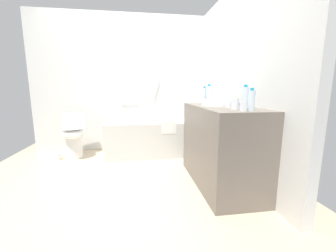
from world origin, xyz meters
The scene contains 17 objects.
ground_plane centered at (0.00, 0.00, 0.00)m, with size 3.72×3.72×0.00m, color #C1AD8E.
wall_back_tiled centered at (0.00, 1.21, 1.15)m, with size 3.12×0.10×2.31m, color silver.
wall_right_mirror centered at (1.41, 0.00, 1.15)m, with size 0.10×2.72×2.31m, color silver.
bathtub centered at (0.49, 0.81, 0.30)m, with size 1.65×0.71×1.27m.
toilet centered at (-0.81, 0.76, 0.36)m, with size 0.37×0.48×0.70m.
vanity_counter centered at (1.08, -0.45, 0.44)m, with size 0.56×1.24×0.89m, color #6B6056.
sink_basin centered at (1.05, -0.37, 0.92)m, with size 0.36×0.36×0.06m, color white.
sink_faucet centered at (1.26, -0.37, 0.92)m, with size 0.13×0.15×0.08m.
water_bottle_0 centered at (1.13, -0.82, 0.99)m, with size 0.06×0.06×0.22m.
water_bottle_1 centered at (1.13, -0.94, 0.97)m, with size 0.06×0.06×0.19m.
water_bottle_2 centered at (1.08, 0.01, 0.99)m, with size 0.06×0.06×0.22m.
water_bottle_3 centered at (1.04, -0.12, 1.00)m, with size 0.07×0.07×0.24m.
water_bottle_4 centered at (1.04, 0.07, 0.99)m, with size 0.06×0.06×0.22m.
drinking_glass_0 centered at (1.04, -0.81, 0.94)m, with size 0.07×0.07×0.10m, color white.
drinking_glass_1 centered at (1.07, -0.62, 0.93)m, with size 0.06×0.06×0.08m, color white.
drinking_glass_2 centered at (1.05, -0.96, 0.93)m, with size 0.06×0.06×0.09m, color white.
toilet_paper_roll centered at (-1.05, 0.68, 0.06)m, with size 0.11×0.11×0.11m, color white.
Camera 1 is at (0.15, -2.62, 1.08)m, focal length 22.59 mm.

